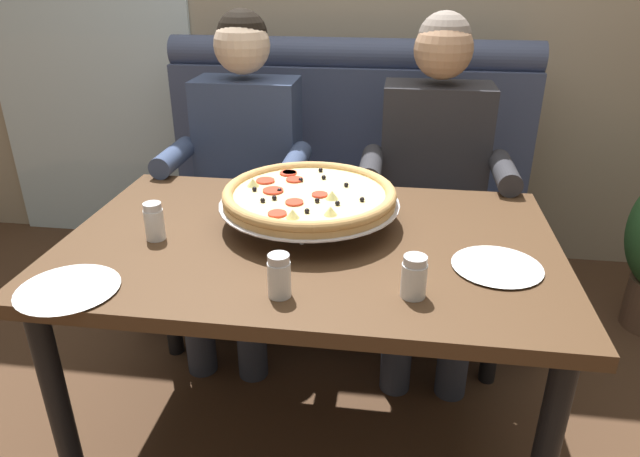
{
  "coord_description": "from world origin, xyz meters",
  "views": [
    {
      "loc": [
        0.23,
        -1.4,
        1.42
      ],
      "look_at": [
        0.03,
        -0.01,
        0.76
      ],
      "focal_mm": 31.79,
      "sensor_mm": 36.0,
      "label": 1
    }
  ],
  "objects_px": {
    "shaker_oregano": "(279,279)",
    "shaker_pepper_flakes": "(154,224)",
    "plate_near_right": "(68,287)",
    "dining_table": "(310,264)",
    "patio_chair": "(162,109)",
    "pizza": "(309,196)",
    "booth_bench": "(342,216)",
    "plate_near_left": "(497,264)",
    "diner_left": "(243,165)",
    "diner_right": "(434,174)",
    "shaker_parmesan": "(414,279)"
  },
  "relations": [
    {
      "from": "diner_left",
      "to": "diner_right",
      "type": "bearing_deg",
      "value": 0.0
    },
    {
      "from": "plate_near_left",
      "to": "patio_chair",
      "type": "xyz_separation_m",
      "value": [
        -1.86,
        2.34,
        -0.21
      ]
    },
    {
      "from": "dining_table",
      "to": "shaker_parmesan",
      "type": "relative_size",
      "value": 13.32
    },
    {
      "from": "shaker_oregano",
      "to": "shaker_pepper_flakes",
      "type": "xyz_separation_m",
      "value": [
        -0.4,
        0.24,
        0.0
      ]
    },
    {
      "from": "shaker_pepper_flakes",
      "to": "diner_left",
      "type": "bearing_deg",
      "value": 85.49
    },
    {
      "from": "diner_right",
      "to": "diner_left",
      "type": "bearing_deg",
      "value": 180.0
    },
    {
      "from": "diner_left",
      "to": "pizza",
      "type": "height_order",
      "value": "diner_left"
    },
    {
      "from": "diner_right",
      "to": "plate_near_left",
      "type": "bearing_deg",
      "value": -80.43
    },
    {
      "from": "booth_bench",
      "to": "shaker_oregano",
      "type": "relative_size",
      "value": 15.49
    },
    {
      "from": "diner_left",
      "to": "shaker_parmesan",
      "type": "height_order",
      "value": "diner_left"
    },
    {
      "from": "shaker_pepper_flakes",
      "to": "plate_near_left",
      "type": "xyz_separation_m",
      "value": [
        0.91,
        -0.04,
        -0.03
      ]
    },
    {
      "from": "dining_table",
      "to": "shaker_pepper_flakes",
      "type": "height_order",
      "value": "shaker_pepper_flakes"
    },
    {
      "from": "diner_right",
      "to": "pizza",
      "type": "bearing_deg",
      "value": -125.43
    },
    {
      "from": "diner_left",
      "to": "patio_chair",
      "type": "distance_m",
      "value": 1.9
    },
    {
      "from": "shaker_pepper_flakes",
      "to": "shaker_oregano",
      "type": "bearing_deg",
      "value": -31.23
    },
    {
      "from": "diner_left",
      "to": "shaker_parmesan",
      "type": "bearing_deg",
      "value": -54.31
    },
    {
      "from": "shaker_parmesan",
      "to": "plate_near_right",
      "type": "height_order",
      "value": "shaker_parmesan"
    },
    {
      "from": "plate_near_left",
      "to": "patio_chair",
      "type": "distance_m",
      "value": 3.0
    },
    {
      "from": "booth_bench",
      "to": "shaker_pepper_flakes",
      "type": "distance_m",
      "value": 1.12
    },
    {
      "from": "dining_table",
      "to": "shaker_pepper_flakes",
      "type": "distance_m",
      "value": 0.45
    },
    {
      "from": "diner_left",
      "to": "plate_near_left",
      "type": "height_order",
      "value": "diner_left"
    },
    {
      "from": "shaker_pepper_flakes",
      "to": "plate_near_right",
      "type": "bearing_deg",
      "value": -107.84
    },
    {
      "from": "plate_near_right",
      "to": "shaker_oregano",
      "type": "bearing_deg",
      "value": 5.68
    },
    {
      "from": "diner_right",
      "to": "plate_near_left",
      "type": "height_order",
      "value": "diner_right"
    },
    {
      "from": "booth_bench",
      "to": "pizza",
      "type": "xyz_separation_m",
      "value": [
        -0.02,
        -0.81,
        0.42
      ]
    },
    {
      "from": "pizza",
      "to": "shaker_pepper_flakes",
      "type": "bearing_deg",
      "value": -158.32
    },
    {
      "from": "pizza",
      "to": "shaker_pepper_flakes",
      "type": "distance_m",
      "value": 0.44
    },
    {
      "from": "patio_chair",
      "to": "booth_bench",
      "type": "bearing_deg",
      "value": -44.19
    },
    {
      "from": "pizza",
      "to": "plate_near_right",
      "type": "xyz_separation_m",
      "value": [
        -0.5,
        -0.45,
        -0.08
      ]
    },
    {
      "from": "shaker_parmesan",
      "to": "plate_near_right",
      "type": "bearing_deg",
      "value": -173.49
    },
    {
      "from": "dining_table",
      "to": "patio_chair",
      "type": "height_order",
      "value": "patio_chair"
    },
    {
      "from": "plate_near_left",
      "to": "pizza",
      "type": "bearing_deg",
      "value": 158.58
    },
    {
      "from": "plate_near_right",
      "to": "patio_chair",
      "type": "relative_size",
      "value": 0.28
    },
    {
      "from": "shaker_oregano",
      "to": "dining_table",
      "type": "bearing_deg",
      "value": 85.89
    },
    {
      "from": "dining_table",
      "to": "diner_left",
      "type": "bearing_deg",
      "value": 119.89
    },
    {
      "from": "diner_right",
      "to": "booth_bench",
      "type": "bearing_deg",
      "value": 144.02
    },
    {
      "from": "pizza",
      "to": "shaker_oregano",
      "type": "xyz_separation_m",
      "value": [
        -0.0,
        -0.4,
        -0.04
      ]
    },
    {
      "from": "booth_bench",
      "to": "diner_left",
      "type": "xyz_separation_m",
      "value": [
        -0.37,
        -0.27,
        0.31
      ]
    },
    {
      "from": "plate_near_right",
      "to": "diner_right",
      "type": "bearing_deg",
      "value": 48.35
    },
    {
      "from": "shaker_parmesan",
      "to": "pizza",
      "type": "bearing_deg",
      "value": 129.48
    },
    {
      "from": "shaker_oregano",
      "to": "plate_near_left",
      "type": "relative_size",
      "value": 0.47
    },
    {
      "from": "pizza",
      "to": "shaker_oregano",
      "type": "relative_size",
      "value": 4.95
    },
    {
      "from": "plate_near_left",
      "to": "shaker_oregano",
      "type": "bearing_deg",
      "value": -158.31
    },
    {
      "from": "shaker_oregano",
      "to": "patio_chair",
      "type": "relative_size",
      "value": 0.12
    },
    {
      "from": "diner_left",
      "to": "plate_near_left",
      "type": "relative_size",
      "value": 5.64
    },
    {
      "from": "booth_bench",
      "to": "dining_table",
      "type": "relative_size",
      "value": 1.2
    },
    {
      "from": "dining_table",
      "to": "shaker_parmesan",
      "type": "height_order",
      "value": "shaker_parmesan"
    },
    {
      "from": "diner_right",
      "to": "shaker_oregano",
      "type": "relative_size",
      "value": 12.11
    },
    {
      "from": "plate_near_right",
      "to": "pizza",
      "type": "bearing_deg",
      "value": 42.23
    },
    {
      "from": "shaker_pepper_flakes",
      "to": "plate_near_right",
      "type": "height_order",
      "value": "shaker_pepper_flakes"
    }
  ]
}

